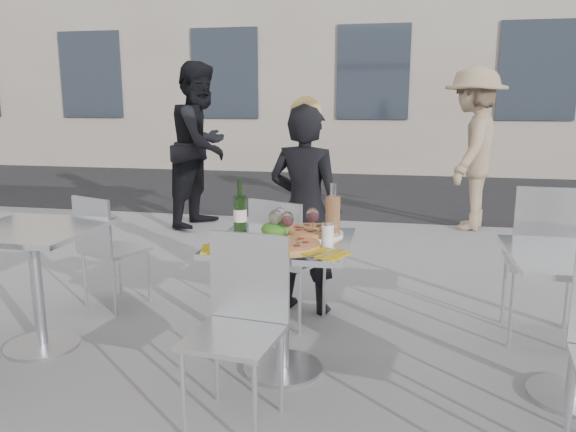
% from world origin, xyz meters
% --- Properties ---
extents(ground, '(80.00, 80.00, 0.00)m').
position_xyz_m(ground, '(0.00, 0.00, 0.00)').
color(ground, gray).
extents(street_asphalt, '(24.00, 5.00, 0.00)m').
position_xyz_m(street_asphalt, '(0.00, 6.50, 0.00)').
color(street_asphalt, black).
rests_on(street_asphalt, ground).
extents(main_table, '(0.72, 0.72, 0.75)m').
position_xyz_m(main_table, '(0.00, 0.00, 0.54)').
color(main_table, '#B7BABF').
rests_on(main_table, ground).
extents(side_table_left, '(0.72, 0.72, 0.75)m').
position_xyz_m(side_table_left, '(-1.50, 0.00, 0.54)').
color(side_table_left, '#B7BABF').
rests_on(side_table_left, ground).
extents(chair_far, '(0.50, 0.51, 0.86)m').
position_xyz_m(chair_far, '(-0.13, 0.63, 0.51)').
color(chair_far, silver).
rests_on(chair_far, ground).
extents(chair_near, '(0.44, 0.45, 0.87)m').
position_xyz_m(chair_near, '(-0.10, -0.48, 0.52)').
color(chair_near, silver).
rests_on(chair_near, ground).
extents(side_chair_lfar, '(0.49, 0.49, 0.82)m').
position_xyz_m(side_chair_lfar, '(-1.44, 0.70, 0.49)').
color(side_chair_lfar, silver).
rests_on(side_chair_lfar, ground).
extents(side_chair_rfar, '(0.48, 0.49, 1.00)m').
position_xyz_m(side_chair_rfar, '(1.49, 0.65, 0.59)').
color(side_chair_rfar, silver).
rests_on(side_chair_rfar, ground).
extents(woman_diner, '(0.60, 0.46, 1.46)m').
position_xyz_m(woman_diner, '(-0.04, 0.95, 0.73)').
color(woman_diner, black).
rests_on(woman_diner, ground).
extents(pedestrian_a, '(0.87, 1.04, 1.91)m').
position_xyz_m(pedestrian_a, '(-1.70, 3.44, 0.96)').
color(pedestrian_a, black).
rests_on(pedestrian_a, ground).
extents(pedestrian_b, '(0.99, 1.34, 1.85)m').
position_xyz_m(pedestrian_b, '(1.39, 3.89, 0.93)').
color(pedestrian_b, '#947D60').
rests_on(pedestrian_b, ground).
extents(pizza_near, '(0.33, 0.33, 0.02)m').
position_xyz_m(pizza_near, '(0.05, -0.11, 0.76)').
color(pizza_near, '#BB8649').
rests_on(pizza_near, main_table).
extents(pizza_far, '(0.35, 0.35, 0.03)m').
position_xyz_m(pizza_far, '(0.13, 0.16, 0.77)').
color(pizza_far, white).
rests_on(pizza_far, main_table).
extents(salad_plate, '(0.22, 0.22, 0.09)m').
position_xyz_m(salad_plate, '(-0.05, 0.05, 0.79)').
color(salad_plate, white).
rests_on(salad_plate, main_table).
extents(wine_bottle, '(0.07, 0.08, 0.29)m').
position_xyz_m(wine_bottle, '(-0.28, 0.16, 0.86)').
color(wine_bottle, '#274E1D').
rests_on(wine_bottle, main_table).
extents(carafe, '(0.08, 0.08, 0.29)m').
position_xyz_m(carafe, '(0.25, 0.15, 0.87)').
color(carafe, tan).
rests_on(carafe, main_table).
extents(sugar_shaker, '(0.06, 0.06, 0.11)m').
position_xyz_m(sugar_shaker, '(0.24, 0.02, 0.80)').
color(sugar_shaker, white).
rests_on(sugar_shaker, main_table).
extents(wineglass_white_a, '(0.07, 0.07, 0.16)m').
position_xyz_m(wineglass_white_a, '(-0.05, 0.03, 0.86)').
color(wineglass_white_a, white).
rests_on(wineglass_white_a, main_table).
extents(wineglass_white_b, '(0.07, 0.07, 0.16)m').
position_xyz_m(wineglass_white_b, '(-0.04, 0.10, 0.86)').
color(wineglass_white_b, white).
rests_on(wineglass_white_b, main_table).
extents(wineglass_red_a, '(0.07, 0.07, 0.16)m').
position_xyz_m(wineglass_red_a, '(0.03, -0.00, 0.86)').
color(wineglass_red_a, white).
rests_on(wineglass_red_a, main_table).
extents(wineglass_red_b, '(0.07, 0.07, 0.16)m').
position_xyz_m(wineglass_red_b, '(0.14, 0.13, 0.86)').
color(wineglass_red_b, white).
rests_on(wineglass_red_b, main_table).
extents(napkin_left, '(0.22, 0.22, 0.01)m').
position_xyz_m(napkin_left, '(-0.27, -0.24, 0.75)').
color(napkin_left, gold).
rests_on(napkin_left, main_table).
extents(napkin_right, '(0.24, 0.24, 0.01)m').
position_xyz_m(napkin_right, '(0.27, -0.22, 0.75)').
color(napkin_right, gold).
rests_on(napkin_right, main_table).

